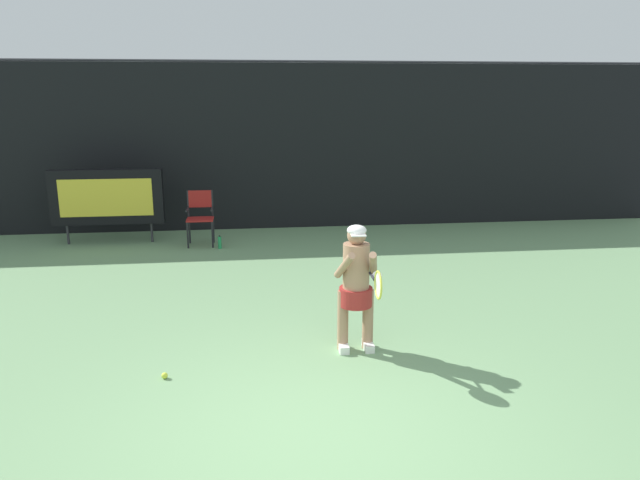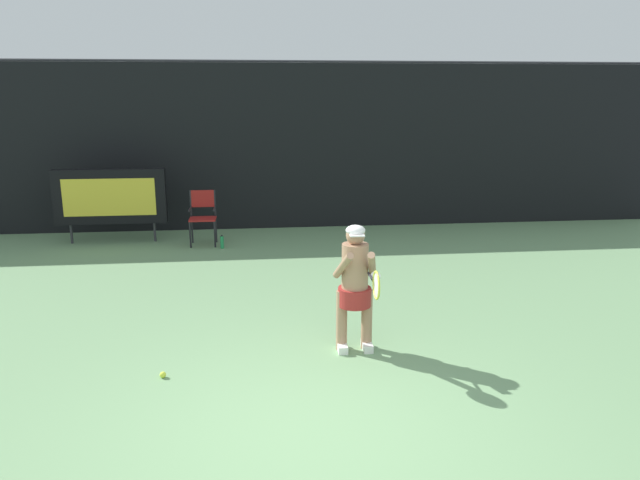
{
  "view_description": "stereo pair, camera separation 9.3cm",
  "coord_description": "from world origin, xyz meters",
  "views": [
    {
      "loc": [
        -0.53,
        -4.75,
        2.97
      ],
      "look_at": [
        0.41,
        2.97,
        1.05
      ],
      "focal_mm": 33.45,
      "sensor_mm": 36.0,
      "label": 1
    },
    {
      "loc": [
        -0.43,
        -4.76,
        2.97
      ],
      "look_at": [
        0.41,
        2.97,
        1.05
      ],
      "focal_mm": 33.45,
      "sensor_mm": 36.0,
      "label": 2
    }
  ],
  "objects": [
    {
      "name": "scoreboard",
      "position": [
        -3.34,
        7.45,
        0.95
      ],
      "size": [
        2.2,
        0.21,
        1.5
      ],
      "color": "black",
      "rests_on": "ground"
    },
    {
      "name": "tennis_racket",
      "position": [
        0.81,
        1.16,
        0.99
      ],
      "size": [
        0.03,
        0.6,
        0.31
      ],
      "rotation": [
        0.0,
        0.0,
        0.04
      ],
      "color": "black"
    },
    {
      "name": "backdrop_screen",
      "position": [
        0.0,
        8.5,
        1.81
      ],
      "size": [
        18.0,
        0.12,
        3.66
      ],
      "color": "black",
      "rests_on": "ground"
    },
    {
      "name": "ground",
      "position": [
        0.0,
        -0.19,
        -0.01
      ],
      "size": [
        18.0,
        22.0,
        0.03
      ],
      "color": "#6C9465"
    },
    {
      "name": "water_bottle",
      "position": [
        -1.11,
        6.73,
        0.12
      ],
      "size": [
        0.07,
        0.07,
        0.27
      ],
      "color": "#249050",
      "rests_on": "ground"
    },
    {
      "name": "tennis_player",
      "position": [
        0.69,
        1.75,
        0.83
      ],
      "size": [
        0.52,
        0.59,
        1.51
      ],
      "color": "white",
      "rests_on": "ground"
    },
    {
      "name": "umpire_chair",
      "position": [
        -1.49,
        7.09,
        0.62
      ],
      "size": [
        0.52,
        0.44,
        1.08
      ],
      "color": "black",
      "rests_on": "ground"
    },
    {
      "name": "tennis_ball_loose",
      "position": [
        -1.47,
        1.24,
        0.03
      ],
      "size": [
        0.07,
        0.07,
        0.07
      ],
      "color": "#CCDB3D",
      "rests_on": "ground"
    }
  ]
}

